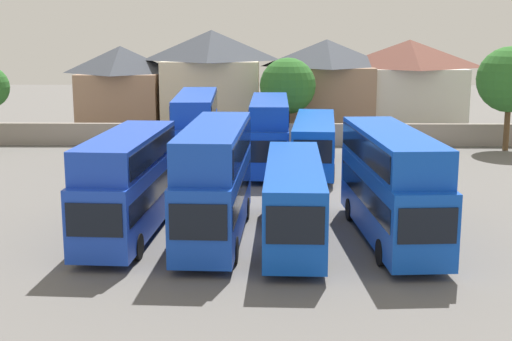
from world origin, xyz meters
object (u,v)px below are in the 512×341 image
house_terrace_right (326,85)px  tree_behind_wall (510,80)px  bus_3 (294,196)px  bus_2 (215,176)px  house_terrace_centre (212,80)px  bus_4 (391,180)px  bus_7 (314,141)px  bus_5 (196,128)px  house_terrace_left (122,88)px  tree_right_of_lot (288,86)px  bus_1 (128,180)px  house_terrace_far_right (408,85)px  bus_6 (269,130)px

house_terrace_right → tree_behind_wall: bearing=-37.8°
bus_3 → tree_behind_wall: size_ratio=1.48×
bus_2 → tree_behind_wall: bearing=141.1°
bus_3 → house_terrace_centre: bearing=-167.9°
bus_2 → tree_behind_wall: (21.04, 23.97, 2.61)m
bus_4 → bus_7: 16.37m
bus_7 → house_terrace_centre: (-8.26, 17.96, 2.75)m
bus_5 → tree_behind_wall: tree_behind_wall is taller
bus_2 → house_terrace_centre: size_ratio=1.20×
bus_7 → house_terrace_left: house_terrace_left is taller
house_terrace_centre → tree_right_of_lot: 8.74m
bus_5 → house_terrace_centre: size_ratio=1.28×
bus_1 → bus_2: size_ratio=0.93×
bus_5 → house_terrace_left: bearing=-157.0°
bus_2 → house_terrace_far_right: (15.30, 34.45, 1.37)m
bus_5 → bus_7: (7.93, 0.35, -0.92)m
house_terrace_left → house_terrace_right: bearing=0.8°
bus_3 → bus_6: size_ratio=1.12×
bus_1 → bus_6: bus_6 is taller
bus_2 → house_terrace_left: house_terrace_left is taller
tree_behind_wall → bus_6: bearing=-156.4°
bus_3 → house_terrace_far_right: (11.75, 34.66, 2.25)m
house_terrace_right → tree_right_of_lot: 6.90m
house_terrace_centre → tree_behind_wall: size_ratio=1.14×
bus_2 → house_terrace_centre: bearing=-173.0°
house_terrace_right → bus_4: bearing=-89.8°
tree_right_of_lot → tree_behind_wall: bearing=-14.8°
house_terrace_left → bus_6: bearing=-53.2°
bus_4 → tree_behind_wall: bearing=147.5°
bus_3 → house_terrace_left: size_ratio=1.53×
bus_1 → bus_7: bus_1 is taller
bus_5 → house_terrace_far_right: size_ratio=1.18×
tree_behind_wall → bus_5: bearing=-160.5°
bus_3 → tree_behind_wall: bearing=145.8°
bus_4 → house_terrace_centre: (-10.62, 34.14, 1.93)m
bus_6 → bus_7: (3.04, 0.15, -0.73)m
bus_2 → tree_right_of_lot: (4.06, 28.47, 1.73)m
bus_1 → bus_5: bearing=177.7°
bus_7 → tree_behind_wall: 17.78m
house_terrace_centre → house_terrace_right: (10.48, 0.31, -0.43)m
bus_4 → bus_7: bearing=-175.7°
bus_7 → house_terrace_far_right: bearing=156.8°
house_terrace_left → house_terrace_centre: house_terrace_centre is taller
bus_3 → tree_right_of_lot: tree_right_of_lot is taller
bus_1 → tree_behind_wall: 34.67m
bus_6 → bus_2: bearing=-8.3°
house_terrace_centre → bus_1: bearing=-92.1°
bus_7 → tree_right_of_lot: (-1.47, 12.44, 2.67)m
bus_6 → bus_5: bearing=-87.0°
bus_1 → bus_4: size_ratio=0.91×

